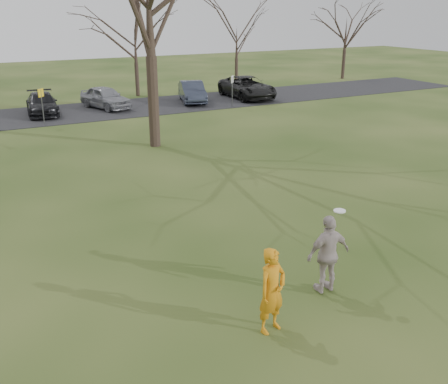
{
  "coord_description": "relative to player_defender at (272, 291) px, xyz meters",
  "views": [
    {
      "loc": [
        -6.16,
        -7.8,
        6.34
      ],
      "look_at": [
        0.0,
        4.0,
        1.5
      ],
      "focal_mm": 41.08,
      "sensor_mm": 36.0,
      "label": 1
    }
  ],
  "objects": [
    {
      "name": "player_defender",
      "position": [
        0.0,
        0.0,
        0.0
      ],
      "size": [
        0.76,
        0.59,
        1.85
      ],
      "primitive_type": "imported",
      "rotation": [
        0.0,
        0.0,
        0.24
      ],
      "color": "orange",
      "rests_on": "ground"
    },
    {
      "name": "car_6",
      "position": [
        13.79,
        24.9,
        -0.12
      ],
      "size": [
        2.79,
        5.62,
        1.53
      ],
      "primitive_type": "imported",
      "rotation": [
        0.0,
        0.0,
        -0.05
      ],
      "color": "black",
      "rests_on": "parking_strip"
    },
    {
      "name": "car_3",
      "position": [
        -0.43,
        25.55,
        -0.25
      ],
      "size": [
        2.22,
        4.56,
        1.28
      ],
      "primitive_type": "imported",
      "rotation": [
        0.0,
        0.0,
        -0.1
      ],
      "color": "black",
      "rests_on": "parking_strip"
    },
    {
      "name": "car_4",
      "position": [
        3.57,
        25.69,
        -0.18
      ],
      "size": [
        2.86,
        4.46,
        1.41
      ],
      "primitive_type": "imported",
      "rotation": [
        0.0,
        0.0,
        0.31
      ],
      "color": "gray",
      "rests_on": "parking_strip"
    },
    {
      "name": "sign_yellow",
      "position": [
        -0.89,
        22.24,
        0.52
      ],
      "size": [
        0.35,
        0.35,
        2.08
      ],
      "color": "#47474C",
      "rests_on": "ground"
    },
    {
      "name": "car_5",
      "position": [
        9.54,
        25.16,
        -0.18
      ],
      "size": [
        2.63,
        4.55,
        1.42
      ],
      "primitive_type": "imported",
      "rotation": [
        0.0,
        0.0,
        -0.28
      ],
      "color": "#2A303F",
      "rests_on": "parking_strip"
    },
    {
      "name": "parking_strip",
      "position": [
        1.11,
        25.24,
        -0.91
      ],
      "size": [
        62.0,
        6.5,
        0.04
      ],
      "primitive_type": "cube",
      "color": "black",
      "rests_on": "ground"
    },
    {
      "name": "small_tree_row",
      "position": [
        5.5,
        30.3,
        2.97
      ],
      "size": [
        55.0,
        5.9,
        8.5
      ],
      "color": "#352821",
      "rests_on": "ground"
    },
    {
      "name": "catching_play",
      "position": [
        1.94,
        0.66,
        0.08
      ],
      "size": [
        1.12,
        0.51,
        2.01
      ],
      "color": "#AFA09D",
      "rests_on": "ground"
    },
    {
      "name": "sign_white",
      "position": [
        11.11,
        22.24,
        0.52
      ],
      "size": [
        0.35,
        0.35,
        2.08
      ],
      "color": "#47474C",
      "rests_on": "ground"
    },
    {
      "name": "ground",
      "position": [
        1.11,
        0.24,
        -0.93
      ],
      "size": [
        120.0,
        120.0,
        0.0
      ],
      "primitive_type": "plane",
      "color": "#1E380F",
      "rests_on": "ground"
    }
  ]
}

